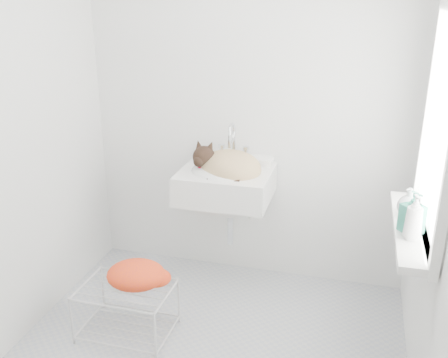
% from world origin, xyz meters
% --- Properties ---
extents(floor, '(2.20, 2.00, 0.02)m').
position_xyz_m(floor, '(0.00, 0.00, 0.00)').
color(floor, '#A9AAAB').
rests_on(floor, ground).
extents(back_wall, '(2.20, 0.02, 2.50)m').
position_xyz_m(back_wall, '(0.00, 1.00, 1.25)').
color(back_wall, silver).
rests_on(back_wall, ground).
extents(left_wall, '(0.02, 2.00, 2.50)m').
position_xyz_m(left_wall, '(-1.10, 0.00, 1.25)').
color(left_wall, silver).
rests_on(left_wall, ground).
extents(window_glass, '(0.01, 0.80, 1.00)m').
position_xyz_m(window_glass, '(1.09, 0.20, 1.35)').
color(window_glass, white).
rests_on(window_glass, right_wall).
extents(window_frame, '(0.04, 0.90, 1.10)m').
position_xyz_m(window_frame, '(1.07, 0.20, 1.35)').
color(window_frame, white).
rests_on(window_frame, right_wall).
extents(windowsill, '(0.16, 0.88, 0.04)m').
position_xyz_m(windowsill, '(1.01, 0.20, 0.83)').
color(windowsill, white).
rests_on(windowsill, right_wall).
extents(sink, '(0.58, 0.51, 0.23)m').
position_xyz_m(sink, '(-0.08, 0.74, 0.85)').
color(sink, white).
rests_on(sink, back_wall).
extents(faucet, '(0.21, 0.15, 0.21)m').
position_xyz_m(faucet, '(-0.08, 0.92, 0.99)').
color(faucet, silver).
rests_on(faucet, sink).
extents(cat, '(0.46, 0.40, 0.27)m').
position_xyz_m(cat, '(-0.07, 0.72, 0.89)').
color(cat, tan).
rests_on(cat, sink).
extents(wire_rack, '(0.52, 0.37, 0.31)m').
position_xyz_m(wire_rack, '(-0.51, 0.06, 0.15)').
color(wire_rack, silver).
rests_on(wire_rack, floor).
extents(towel, '(0.39, 0.31, 0.14)m').
position_xyz_m(towel, '(-0.46, 0.10, 0.34)').
color(towel, '#FD4F00').
rests_on(towel, wire_rack).
extents(bottle_a, '(0.09, 0.09, 0.19)m').
position_xyz_m(bottle_a, '(1.00, 0.04, 0.85)').
color(bottle_a, white).
rests_on(bottle_a, windowsill).
extents(bottle_b, '(0.13, 0.13, 0.21)m').
position_xyz_m(bottle_b, '(1.00, 0.12, 0.85)').
color(bottle_b, '#2D8771').
rests_on(bottle_b, windowsill).
extents(bottle_c, '(0.16, 0.16, 0.15)m').
position_xyz_m(bottle_c, '(1.00, 0.31, 0.85)').
color(bottle_c, silver).
rests_on(bottle_c, windowsill).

